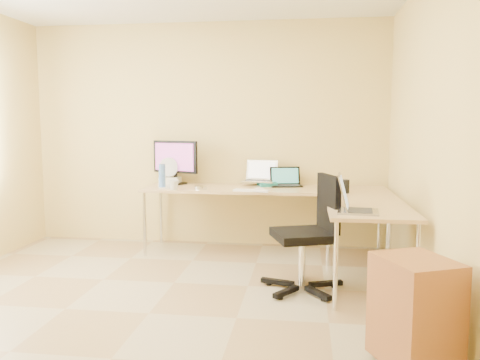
# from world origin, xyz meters

# --- Properties ---
(floor) EXTENTS (4.50, 4.50, 0.00)m
(floor) POSITION_xyz_m (0.00, 0.00, 0.00)
(floor) COLOR tan
(floor) RESTS_ON ground
(wall_back) EXTENTS (4.50, 0.00, 4.50)m
(wall_back) POSITION_xyz_m (0.00, 2.25, 1.30)
(wall_back) COLOR #E5C46C
(wall_back) RESTS_ON ground
(wall_right) EXTENTS (0.00, 4.50, 4.50)m
(wall_right) POSITION_xyz_m (2.10, 0.00, 1.30)
(wall_right) COLOR #E5C46C
(wall_right) RESTS_ON ground
(desk_main) EXTENTS (2.65, 0.70, 0.73)m
(desk_main) POSITION_xyz_m (0.72, 1.85, 0.36)
(desk_main) COLOR tan
(desk_main) RESTS_ON ground
(desk_return) EXTENTS (0.70, 1.30, 0.73)m
(desk_return) POSITION_xyz_m (1.70, 0.85, 0.36)
(desk_return) COLOR tan
(desk_return) RESTS_ON ground
(monitor) EXTENTS (0.62, 0.39, 0.51)m
(monitor) POSITION_xyz_m (-0.34, 2.05, 0.98)
(monitor) COLOR black
(monitor) RESTS_ON desk_main
(book_stack) EXTENTS (0.26, 0.31, 0.04)m
(book_stack) POSITION_xyz_m (0.73, 2.05, 0.75)
(book_stack) COLOR #1C7777
(book_stack) RESTS_ON desk_main
(laptop_center) EXTENTS (0.41, 0.34, 0.24)m
(laptop_center) POSITION_xyz_m (0.65, 2.05, 0.89)
(laptop_center) COLOR silver
(laptop_center) RESTS_ON desk_main
(laptop_black) EXTENTS (0.39, 0.32, 0.22)m
(laptop_black) POSITION_xyz_m (0.95, 2.01, 0.84)
(laptop_black) COLOR black
(laptop_black) RESTS_ON desk_main
(keyboard) EXTENTS (0.39, 0.17, 0.02)m
(keyboard) POSITION_xyz_m (0.61, 1.55, 0.74)
(keyboard) COLOR white
(keyboard) RESTS_ON desk_main
(mouse) EXTENTS (0.13, 0.10, 0.04)m
(mouse) POSITION_xyz_m (0.69, 1.56, 0.75)
(mouse) COLOR silver
(mouse) RESTS_ON desk_main
(mug) EXTENTS (0.14, 0.14, 0.10)m
(mug) POSITION_xyz_m (-0.23, 1.58, 0.78)
(mug) COLOR silver
(mug) RESTS_ON desk_main
(cd_stack) EXTENTS (0.16, 0.16, 0.03)m
(cd_stack) POSITION_xyz_m (0.05, 1.63, 0.75)
(cd_stack) COLOR silver
(cd_stack) RESTS_ON desk_main
(water_bottle) EXTENTS (0.09, 0.09, 0.26)m
(water_bottle) POSITION_xyz_m (-0.40, 1.73, 0.86)
(water_bottle) COLOR #4B77BE
(water_bottle) RESTS_ON desk_main
(papers) EXTENTS (0.28, 0.33, 0.01)m
(papers) POSITION_xyz_m (-0.36, 1.79, 0.73)
(papers) COLOR beige
(papers) RESTS_ON desk_main
(white_box) EXTENTS (0.24, 0.19, 0.08)m
(white_box) POSITION_xyz_m (-0.40, 2.05, 0.77)
(white_box) COLOR #ECE9CD
(white_box) RESTS_ON desk_main
(desk_fan) EXTENTS (0.23, 0.23, 0.28)m
(desk_fan) POSITION_xyz_m (-0.40, 2.05, 0.87)
(desk_fan) COLOR silver
(desk_fan) RESTS_ON desk_main
(black_cup) EXTENTS (0.10, 0.10, 0.14)m
(black_cup) POSITION_xyz_m (1.57, 1.55, 0.80)
(black_cup) COLOR black
(black_cup) RESTS_ON desk_main
(laptop_return) EXTENTS (0.40, 0.33, 0.25)m
(laptop_return) POSITION_xyz_m (1.58, 0.47, 0.85)
(laptop_return) COLOR #A0A1B4
(laptop_return) RESTS_ON desk_return
(office_chair) EXTENTS (0.77, 0.77, 1.01)m
(office_chair) POSITION_xyz_m (1.14, 0.68, 0.50)
(office_chair) COLOR black
(office_chair) RESTS_ON ground
(cabinet) EXTENTS (0.51, 0.55, 0.62)m
(cabinet) POSITION_xyz_m (1.79, -0.63, 0.36)
(cabinet) COLOR brown
(cabinet) RESTS_ON ground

